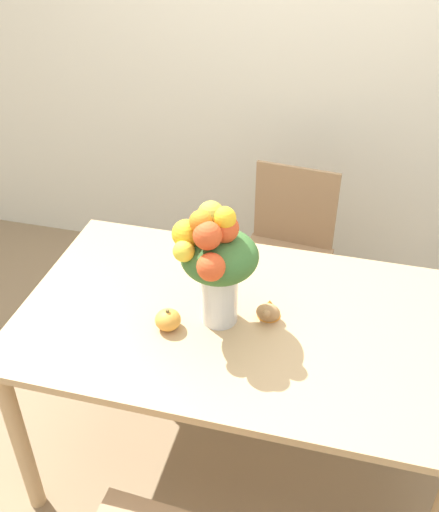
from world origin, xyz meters
name	(u,v)px	position (x,y,z in m)	size (l,w,h in m)	color
ground_plane	(237,456)	(0.00, 0.00, 0.00)	(12.00, 12.00, 0.00)	#8E7556
wall_back	(311,31)	(0.00, 1.44, 1.35)	(8.00, 0.06, 2.70)	silver
dining_table	(240,337)	(0.00, 0.00, 0.68)	(1.52, 0.91, 0.77)	tan
flower_vase	(216,257)	(-0.08, -0.03, 1.03)	(0.27, 0.28, 0.45)	silver
pumpkin	(168,320)	(-0.22, -0.11, 0.81)	(0.09, 0.09, 0.08)	gold
turkey_figurine	(269,310)	(0.09, 0.03, 0.81)	(0.08, 0.11, 0.07)	#A87A4C
dining_chair_near_window	(286,255)	(0.04, 0.84, 0.46)	(0.46, 0.46, 0.87)	#9E7A56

